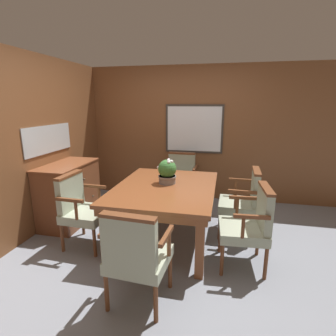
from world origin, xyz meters
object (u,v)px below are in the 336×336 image
(chair_left_near, at_px, (81,207))
(chair_head_near, at_px, (136,253))
(potted_plant, at_px, (167,171))
(chair_head_far, at_px, (180,177))
(dining_table, at_px, (166,193))
(chair_right_far, at_px, (244,199))
(chair_right_near, at_px, (250,223))
(sideboard_cabinet, at_px, (69,193))

(chair_left_near, bearing_deg, chair_head_near, -127.29)
(chair_left_near, distance_m, potted_plant, 1.19)
(chair_head_far, bearing_deg, dining_table, -87.20)
(chair_right_far, bearing_deg, chair_left_near, -68.74)
(potted_plant, bearing_deg, chair_head_near, -89.21)
(chair_head_near, bearing_deg, chair_right_near, -137.21)
(chair_left_near, bearing_deg, chair_head_far, -29.54)
(chair_right_far, bearing_deg, sideboard_cabinet, -84.90)
(dining_table, distance_m, chair_right_near, 1.11)
(chair_left_near, xyz_separation_m, chair_right_near, (2.05, -0.02, 0.00))
(dining_table, relative_size, sideboard_cabinet, 1.63)
(chair_head_near, distance_m, chair_right_near, 1.32)
(dining_table, bearing_deg, chair_right_near, -20.29)
(chair_right_near, xyz_separation_m, potted_plant, (-1.04, 0.50, 0.40))
(dining_table, bearing_deg, chair_head_near, -89.31)
(sideboard_cabinet, bearing_deg, chair_left_near, -46.88)
(chair_head_far, distance_m, potted_plant, 1.19)
(potted_plant, bearing_deg, dining_table, -88.20)
(potted_plant, bearing_deg, chair_head_far, 90.78)
(chair_head_near, distance_m, chair_head_far, 2.45)
(chair_head_far, xyz_separation_m, sideboard_cabinet, (-1.53, -1.02, -0.06))
(chair_left_near, xyz_separation_m, chair_right_far, (2.03, 0.72, 0.00))
(dining_table, distance_m, chair_head_near, 1.22)
(dining_table, relative_size, chair_right_far, 1.75)
(chair_right_near, relative_size, chair_right_far, 1.00)
(chair_right_near, bearing_deg, chair_head_far, -150.88)
(chair_head_near, xyz_separation_m, chair_right_near, (1.02, 0.83, 0.00))
(chair_right_near, height_order, sideboard_cabinet, chair_right_near)
(chair_left_near, distance_m, sideboard_cabinet, 0.78)
(chair_right_far, distance_m, potted_plant, 1.12)
(chair_right_far, relative_size, potted_plant, 2.82)
(chair_right_far, bearing_deg, dining_table, -68.74)
(dining_table, relative_size, potted_plant, 4.93)
(chair_left_near, relative_size, chair_head_far, 1.00)
(chair_left_near, relative_size, chair_right_far, 1.00)
(chair_head_near, relative_size, chair_right_far, 1.00)
(chair_head_far, bearing_deg, sideboard_cabinet, -144.23)
(chair_head_near, xyz_separation_m, potted_plant, (-0.02, 1.33, 0.40))
(chair_right_near, bearing_deg, sideboard_cabinet, -106.92)
(chair_head_near, xyz_separation_m, chair_head_far, (-0.03, 2.45, 0.00))
(dining_table, distance_m, sideboard_cabinet, 1.57)
(dining_table, xyz_separation_m, chair_left_near, (-1.01, -0.36, -0.14))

